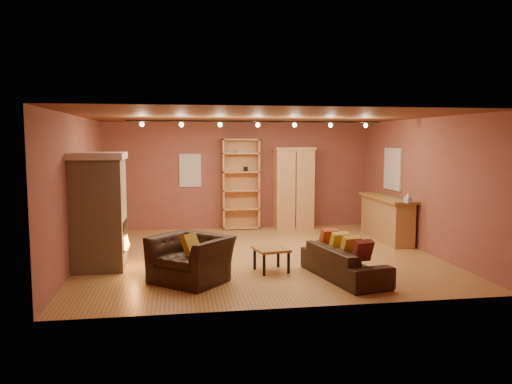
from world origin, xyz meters
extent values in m
plane|color=olive|center=(0.00, 0.00, 0.00)|extent=(7.00, 7.00, 0.00)
plane|color=brown|center=(0.00, 0.00, 2.80)|extent=(7.00, 7.00, 0.00)
cube|color=brown|center=(0.00, 3.25, 1.40)|extent=(7.00, 0.02, 2.80)
cube|color=brown|center=(-3.50, 0.00, 1.40)|extent=(0.02, 6.50, 2.80)
cube|color=brown|center=(3.50, 0.00, 1.40)|extent=(0.02, 6.50, 2.80)
cube|color=tan|center=(-3.05, -0.60, 1.00)|extent=(0.90, 0.90, 2.00)
cube|color=beige|center=(-3.05, -0.60, 2.06)|extent=(0.98, 0.98, 0.12)
cube|color=black|center=(-2.64, -0.60, 0.60)|extent=(0.10, 0.65, 0.55)
cone|color=orange|center=(-2.58, -0.60, 0.48)|extent=(0.10, 0.10, 0.22)
cube|color=beige|center=(-1.30, 3.23, 1.55)|extent=(0.56, 0.04, 0.86)
cube|color=tan|center=(0.01, 3.23, 1.19)|extent=(0.97, 0.04, 2.37)
cube|color=tan|center=(-0.46, 3.06, 1.19)|extent=(0.04, 0.38, 2.37)
cube|color=tan|center=(0.47, 3.06, 1.19)|extent=(0.04, 0.38, 2.37)
cube|color=gray|center=(-0.15, 3.06, 1.06)|extent=(0.18, 0.12, 0.05)
cube|color=black|center=(0.14, 3.06, 1.58)|extent=(0.10, 0.10, 0.12)
cube|color=tan|center=(0.01, 3.06, 0.04)|extent=(0.97, 0.38, 0.04)
cube|color=tan|center=(0.01, 3.06, 0.54)|extent=(0.97, 0.38, 0.03)
cube|color=tan|center=(0.01, 3.06, 1.02)|extent=(0.97, 0.38, 0.04)
cube|color=tan|center=(0.01, 3.06, 1.51)|extent=(0.97, 0.38, 0.04)
cube|color=tan|center=(0.01, 3.06, 1.99)|extent=(0.97, 0.38, 0.04)
cube|color=tan|center=(0.01, 3.06, 2.35)|extent=(0.97, 0.38, 0.04)
cube|color=tan|center=(1.41, 2.98, 1.04)|extent=(1.00, 0.55, 2.09)
cube|color=olive|center=(1.41, 2.71, 1.04)|extent=(0.02, 0.01, 1.99)
cube|color=tan|center=(1.41, 2.98, 2.12)|extent=(1.06, 0.61, 0.06)
cube|color=#A6794C|center=(3.20, 1.07, 0.48)|extent=(0.46, 2.03, 0.97)
cube|color=olive|center=(3.20, 1.07, 1.00)|extent=(0.58, 2.15, 0.06)
cube|color=#8BBDDF|center=(3.15, -0.10, 1.09)|extent=(0.16, 0.16, 0.12)
cone|color=white|center=(3.15, -0.10, 1.20)|extent=(0.08, 0.08, 0.10)
cube|color=beige|center=(3.47, 1.40, 1.65)|extent=(0.05, 0.90, 1.00)
imported|color=black|center=(1.15, -1.91, 0.37)|extent=(0.93, 1.95, 0.73)
cube|color=#5B201B|center=(1.27, -2.45, 0.60)|extent=(0.34, 0.29, 0.36)
cube|color=gold|center=(1.19, -2.09, 0.60)|extent=(0.34, 0.29, 0.36)
cube|color=gold|center=(1.11, -1.73, 0.60)|extent=(0.34, 0.29, 0.36)
cube|color=#A44020|center=(1.04, -1.38, 0.60)|extent=(0.34, 0.29, 0.36)
imported|color=black|center=(-1.43, -1.71, 0.51)|extent=(1.38, 1.34, 1.02)
cube|color=gold|center=(-1.43, -1.71, 0.64)|extent=(0.37, 0.38, 0.34)
cube|color=olive|center=(0.01, -1.28, 0.40)|extent=(0.66, 0.66, 0.05)
cube|color=black|center=(-0.22, -1.52, 0.19)|extent=(0.05, 0.05, 0.37)
cube|color=black|center=(0.24, -1.52, 0.19)|extent=(0.05, 0.05, 0.37)
cube|color=black|center=(-0.22, -1.05, 0.19)|extent=(0.05, 0.05, 0.37)
cube|color=black|center=(0.24, -1.05, 0.19)|extent=(0.05, 0.05, 0.37)
cylinder|color=black|center=(0.00, 0.20, 2.72)|extent=(5.20, 0.03, 0.03)
sphere|color=#FFD88C|center=(-2.30, 0.20, 2.65)|extent=(0.09, 0.09, 0.09)
sphere|color=#FFD88C|center=(-1.53, 0.20, 2.65)|extent=(0.09, 0.09, 0.09)
sphere|color=#FFD88C|center=(-0.77, 0.20, 2.65)|extent=(0.09, 0.09, 0.09)
sphere|color=#FFD88C|center=(0.00, 0.20, 2.65)|extent=(0.09, 0.09, 0.09)
sphere|color=#FFD88C|center=(0.77, 0.20, 2.65)|extent=(0.09, 0.09, 0.09)
sphere|color=#FFD88C|center=(1.53, 0.20, 2.65)|extent=(0.09, 0.09, 0.09)
sphere|color=#FFD88C|center=(2.30, 0.20, 2.65)|extent=(0.09, 0.09, 0.09)
camera|label=1|loc=(-1.62, -9.87, 2.35)|focal=35.00mm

